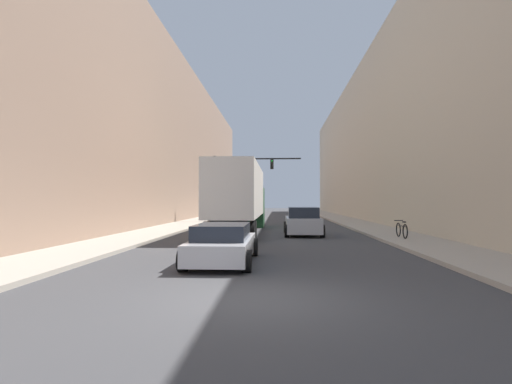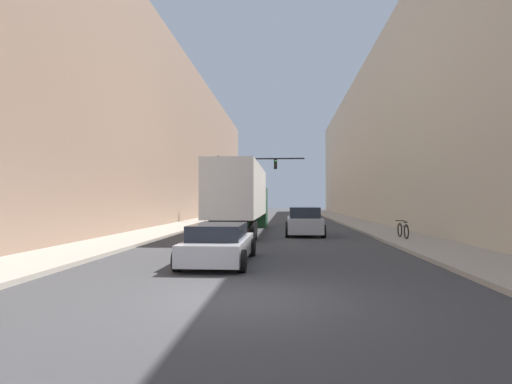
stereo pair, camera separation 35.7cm
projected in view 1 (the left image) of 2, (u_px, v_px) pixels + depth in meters
name	position (u px, v px, depth m)	size (l,w,h in m)	color
ground_plane	(253.00, 299.00, 8.11)	(200.00, 200.00, 0.00)	#424244
sidewalk_right	(348.00, 221.00, 37.66)	(3.04, 80.00, 0.15)	#B2A899
sidewalk_left	(200.00, 221.00, 38.46)	(3.04, 80.00, 0.15)	#B2A899
building_right	(396.00, 139.00, 37.57)	(6.00, 80.00, 15.65)	beige
building_left	(154.00, 140.00, 38.88)	(6.00, 80.00, 15.92)	#997A66
semi_truck	(240.00, 196.00, 25.07)	(2.54, 13.85, 4.04)	silver
sedan_car	(223.00, 244.00, 12.86)	(2.06, 4.64, 1.26)	#B7B7BC
suv_car	(303.00, 222.00, 23.24)	(2.16, 4.53, 1.63)	#B7B7BC
traffic_signal_gantry	(236.00, 175.00, 36.73)	(8.06, 0.35, 6.16)	black
parked_bicycle	(402.00, 230.00, 19.97)	(0.44, 1.82, 0.86)	black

